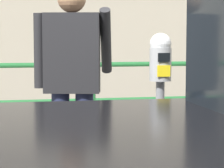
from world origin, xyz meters
The scene contains 4 objects.
parking_meter centered at (0.19, 0.37, 1.15)m, with size 0.18×0.19×1.36m.
pedestrian_at_meter centered at (-0.49, 0.62, 1.17)m, with size 0.70×0.46×1.76m.
background_railing centered at (0.00, 2.64, 0.90)m, with size 24.06×0.06×1.03m.
backdrop_wall centered at (0.00, 5.29, 1.94)m, with size 32.00×0.50×3.88m, color #ADA38E.
Camera 1 is at (-0.96, -3.47, 1.47)m, focal length 79.75 mm.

